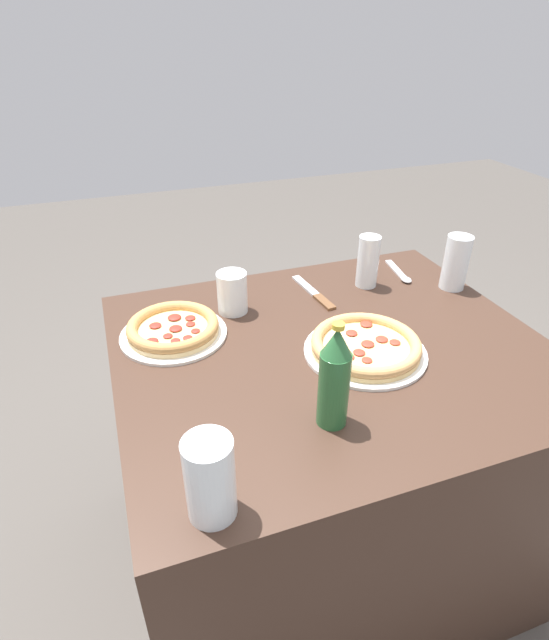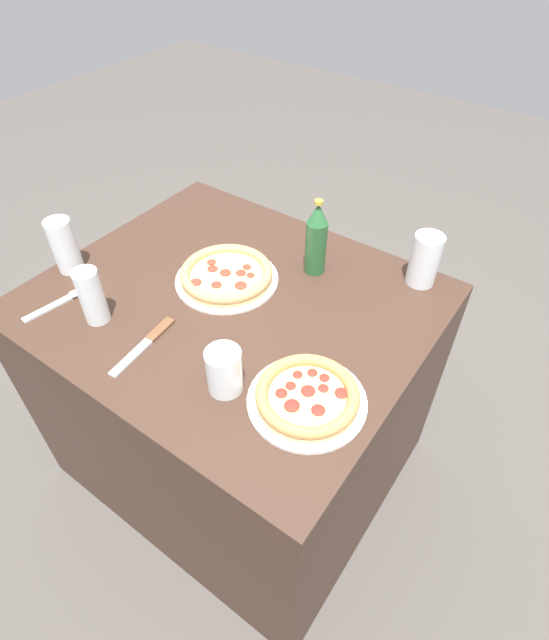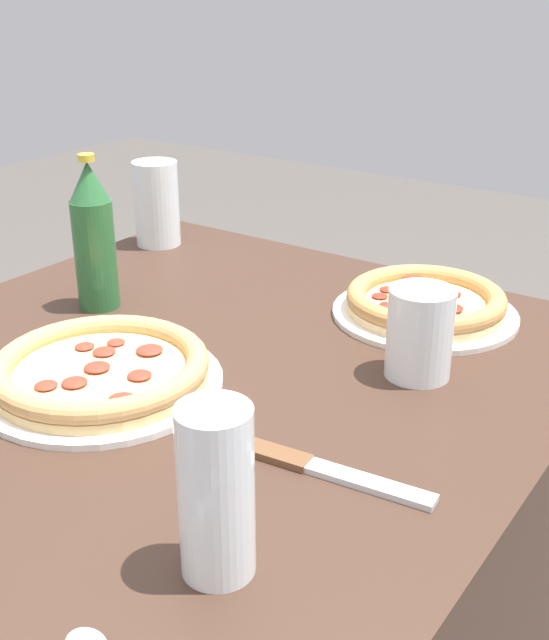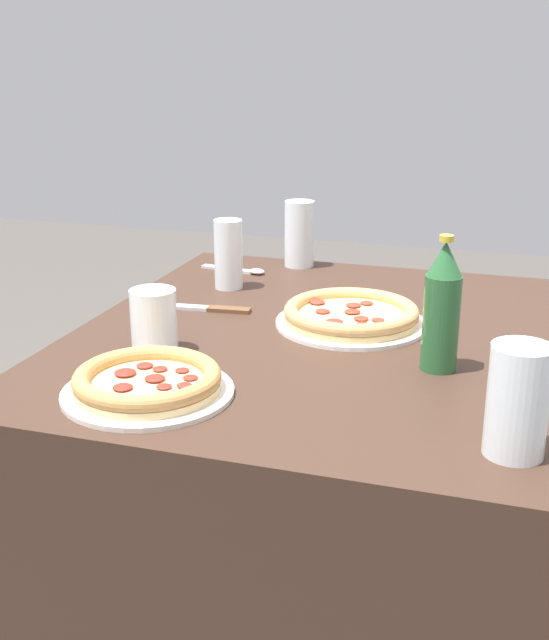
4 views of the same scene
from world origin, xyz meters
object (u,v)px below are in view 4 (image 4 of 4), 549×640
glass_water (517,406)px  spoon (241,270)px  glass_mango_juice (299,236)px  glass_iced_tea (154,325)px  beer_bottle (442,307)px  pizza_margherita (351,315)px  glass_red_wine (228,258)px  knife (203,308)px  pizza_pepperoni (148,383)px

glass_water → spoon: 0.98m
glass_mango_juice → glass_iced_tea: glass_mango_juice is taller
glass_iced_tea → spoon: size_ratio=0.67×
beer_bottle → spoon: beer_bottle is taller
pizza_margherita → glass_iced_tea: glass_iced_tea is taller
pizza_margherita → glass_water: 0.54m
glass_mango_juice → glass_iced_tea: bearing=172.9°
glass_water → beer_bottle: bearing=25.4°
pizza_margherita → glass_red_wine: (0.17, 0.31, 0.05)m
glass_water → knife: 0.76m
beer_bottle → spoon: 0.71m
pizza_pepperoni → glass_mango_juice: 0.81m
glass_water → beer_bottle: beer_bottle is taller
pizza_margherita → glass_iced_tea: bearing=129.1°
glass_iced_tea → spoon: 0.54m
glass_mango_juice → glass_water: glass_mango_juice is taller
pizza_margherita → beer_bottle: bearing=-133.3°
glass_water → knife: glass_water is taller
pizza_margherita → knife: bearing=89.3°
glass_iced_tea → glass_water: bearing=-108.3°
knife → spoon: (0.30, 0.02, 0.00)m
glass_mango_juice → glass_iced_tea: 0.65m
glass_mango_juice → knife: size_ratio=0.72×
glass_mango_juice → spoon: glass_mango_juice is taller
beer_bottle → spoon: bearing=47.3°
beer_bottle → knife: beer_bottle is taller
pizza_margherita → glass_iced_tea: size_ratio=2.57×
glass_mango_juice → glass_water: size_ratio=1.06×
pizza_pepperoni → knife: bearing=11.0°
spoon → pizza_margherita: bearing=-132.4°
pizza_pepperoni → glass_water: 0.54m
pizza_pepperoni → knife: (0.41, 0.08, -0.02)m
glass_water → beer_bottle: (0.27, 0.13, 0.04)m
pizza_margherita → knife: (0.00, 0.31, -0.02)m
glass_water → glass_iced_tea: size_ratio=1.34×
pizza_pepperoni → glass_red_wine: 0.59m
glass_red_wine → spoon: size_ratio=0.91×
pizza_margherita → glass_water: bearing=-144.8°
glass_iced_tea → knife: (0.24, 0.01, -0.05)m
knife → spoon: spoon is taller
glass_mango_juice → glass_red_wine: size_ratio=1.04×
pizza_margherita → glass_mango_juice: glass_mango_juice is taller
pizza_margherita → knife: pizza_margherita is taller
glass_mango_juice → knife: glass_mango_juice is taller
glass_iced_tea → pizza_margherita: bearing=-50.9°
pizza_pepperoni → spoon: 0.72m
beer_bottle → knife: bearing=70.2°
pizza_margherita → beer_bottle: beer_bottle is taller
glass_water → beer_bottle: size_ratio=0.67×
glass_water → spoon: size_ratio=0.90×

